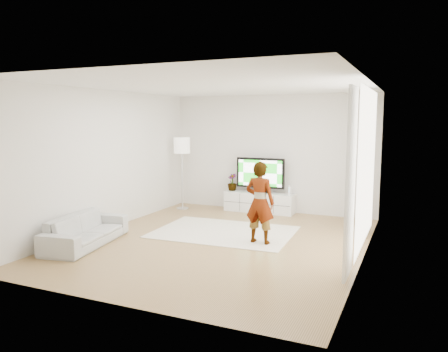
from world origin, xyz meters
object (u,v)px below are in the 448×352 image
at_px(television, 260,174).
at_px(rug, 224,232).
at_px(player, 260,202).
at_px(floor_lamp, 182,149).
at_px(media_console, 260,202).
at_px(sofa, 86,230).

xyz_separation_m(television, rug, (-0.00, -2.15, -0.92)).
bearing_deg(player, floor_lamp, -34.14).
xyz_separation_m(player, floor_lamp, (-2.79, 2.16, 0.76)).
bearing_deg(rug, television, 89.87).
bearing_deg(television, media_console, -90.00).
height_order(player, sofa, player).
relative_size(television, floor_lamp, 0.67).
xyz_separation_m(media_console, rug, (-0.00, -2.12, -0.23)).
relative_size(player, floor_lamp, 0.83).
height_order(media_console, rug, media_console).
bearing_deg(rug, sofa, -136.72).
bearing_deg(sofa, television, -35.69).
height_order(media_console, sofa, sofa).
bearing_deg(player, sofa, 28.98).
bearing_deg(media_console, player, -70.82).
bearing_deg(media_console, rug, -90.13).
relative_size(television, sofa, 0.64).
relative_size(television, player, 0.81).
xyz_separation_m(rug, player, (0.90, -0.46, 0.74)).
xyz_separation_m(television, player, (0.90, -2.61, -0.18)).
bearing_deg(floor_lamp, sofa, -90.12).
relative_size(media_console, floor_lamp, 0.95).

